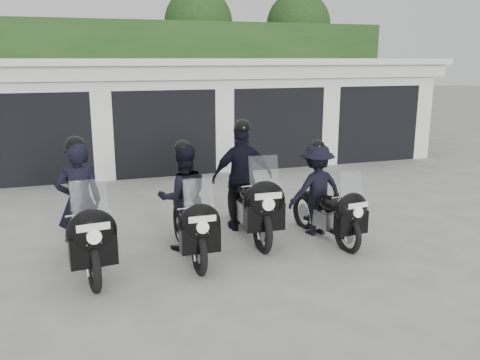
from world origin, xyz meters
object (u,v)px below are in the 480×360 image
object	(u,v)px
police_bike_a	(83,217)
police_bike_c	(246,185)
police_bike_d	(321,195)
police_bike_b	(186,206)

from	to	relation	value
police_bike_a	police_bike_c	xyz separation A→B (m)	(2.70, 0.74, 0.08)
police_bike_c	police_bike_d	world-z (taller)	police_bike_c
police_bike_a	police_bike_d	bearing A→B (deg)	-3.96
police_bike_c	police_bike_d	xyz separation A→B (m)	(1.15, -0.59, -0.13)
police_bike_b	police_bike_a	bearing A→B (deg)	-174.70
police_bike_a	police_bike_c	world-z (taller)	police_bike_c
police_bike_c	police_bike_d	distance (m)	1.30
police_bike_b	police_bike_c	xyz separation A→B (m)	(1.17, 0.60, 0.09)
police_bike_a	police_bike_d	distance (m)	3.85
police_bike_c	police_bike_d	bearing A→B (deg)	-25.37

